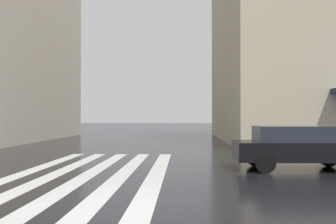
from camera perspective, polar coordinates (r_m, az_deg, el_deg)
ground_plane at (r=7.43m, az=-5.45°, el=-13.93°), size 220.00×220.00×0.00m
zebra_crossing at (r=11.64m, az=-11.81°, el=-9.11°), size 13.00×4.50×0.01m
car_black at (r=13.24m, az=18.49°, el=-4.80°), size 1.85×4.10×1.41m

